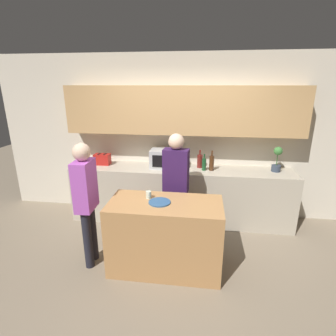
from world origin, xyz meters
TOP-DOWN VIEW (x-y plane):
  - ground_plane at (0.00, 0.00)m, footprint 14.00×14.00m
  - back_wall at (0.00, 1.66)m, footprint 6.40×0.40m
  - back_counter at (0.00, 1.39)m, footprint 3.60×0.62m
  - kitchen_island at (-0.07, 0.13)m, footprint 1.35×0.66m
  - microwave at (-0.24, 1.44)m, footprint 0.52×0.39m
  - toaster at (-1.34, 1.44)m, footprint 0.26×0.16m
  - potted_plant at (1.49, 1.44)m, footprint 0.14×0.14m
  - bottle_0 at (0.30, 1.49)m, footprint 0.08×0.08m
  - bottle_1 at (0.37, 1.35)m, footprint 0.06×0.06m
  - bottle_2 at (0.49, 1.36)m, footprint 0.08×0.08m
  - plate_on_island at (-0.14, 0.12)m, footprint 0.26×0.26m
  - cup_0 at (-0.29, 0.23)m, footprint 0.07×0.07m
  - person_left at (-1.03, 0.08)m, footprint 0.21×0.35m
  - person_center at (-0.01, 0.72)m, footprint 0.36×0.23m

SIDE VIEW (x-z plane):
  - ground_plane at x=0.00m, z-range 0.00..0.00m
  - kitchen_island at x=-0.07m, z-range 0.00..0.89m
  - back_counter at x=0.00m, z-range 0.00..0.91m
  - plate_on_island at x=-0.14m, z-range 0.89..0.90m
  - cup_0 at x=-0.29m, z-range 0.89..0.98m
  - person_left at x=-1.03m, z-range 0.14..1.73m
  - person_center at x=-0.01m, z-range 0.15..1.75m
  - toaster at x=-1.34m, z-range 0.91..1.09m
  - bottle_1 at x=0.37m, z-range 0.88..1.15m
  - bottle_0 at x=0.30m, z-range 0.88..1.17m
  - bottle_2 at x=0.49m, z-range 0.87..1.19m
  - microwave at x=-0.24m, z-range 0.91..1.21m
  - potted_plant at x=1.49m, z-range 0.91..1.31m
  - back_wall at x=0.00m, z-range 0.19..2.89m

